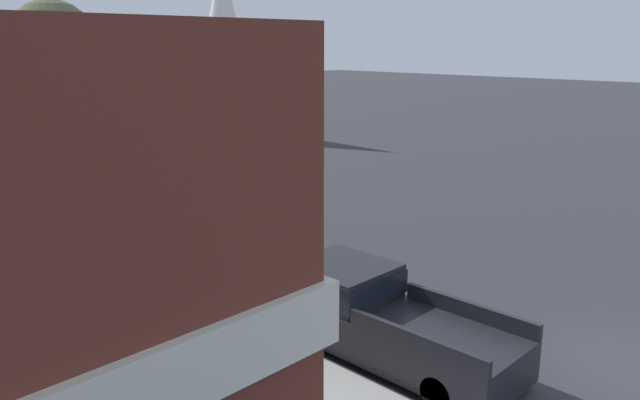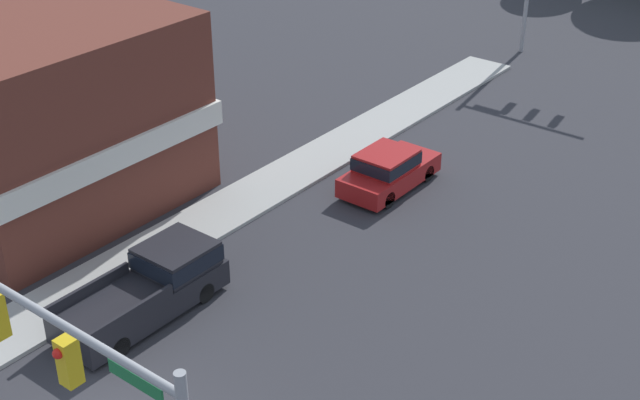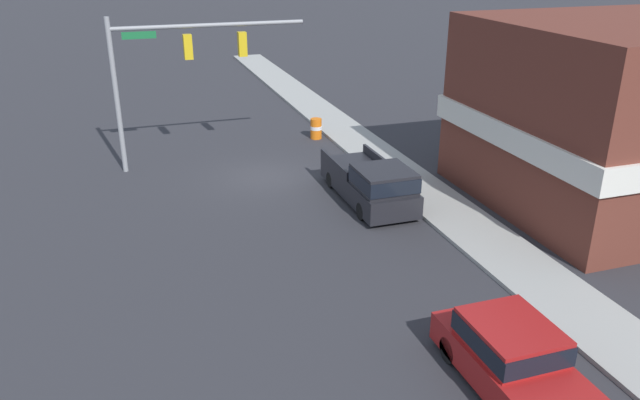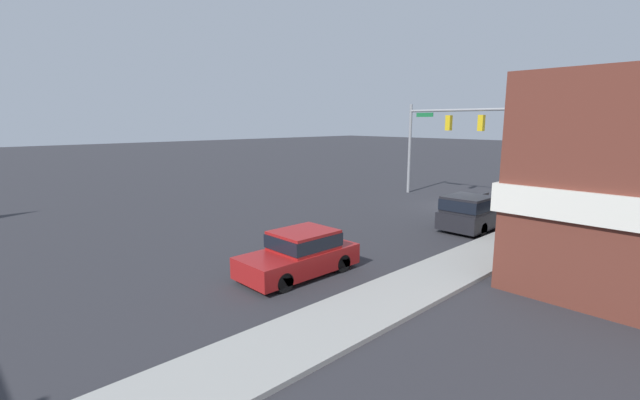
{
  "view_description": "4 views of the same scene",
  "coord_description": "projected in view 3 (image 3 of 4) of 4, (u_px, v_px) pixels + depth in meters",
  "views": [
    {
      "loc": [
        -13.14,
        -3.56,
        6.66
      ],
      "look_at": [
        0.4,
        9.57,
        1.85
      ],
      "focal_mm": 35.0,
      "sensor_mm": 36.0,
      "label": 1
    },
    {
      "loc": [
        14.62,
        -10.24,
        16.26
      ],
      "look_at": [
        -1.23,
        9.91,
        2.09
      ],
      "focal_mm": 50.0,
      "sensor_mm": 36.0,
      "label": 2
    },
    {
      "loc": [
        5.76,
        24.95,
        9.59
      ],
      "look_at": [
        0.61,
        9.47,
        2.75
      ],
      "focal_mm": 35.0,
      "sensor_mm": 36.0,
      "label": 3
    },
    {
      "loc": [
        -13.16,
        24.88,
        5.42
      ],
      "look_at": [
        -1.34,
        13.56,
        2.4
      ],
      "focal_mm": 24.0,
      "sensor_mm": 36.0,
      "label": 4
    }
  ],
  "objects": [
    {
      "name": "ground_plane",
      "position": [
        265.0,
        177.0,
        27.22
      ],
      "size": [
        200.0,
        200.0,
        0.0
      ],
      "primitive_type": "plane",
      "color": "#2D2D33"
    },
    {
      "name": "sidewalk_curb",
      "position": [
        385.0,
        162.0,
        28.85
      ],
      "size": [
        2.4,
        60.0,
        0.14
      ],
      "color": "#9E9E99",
      "rests_on": "ground"
    },
    {
      "name": "near_signal_assembly",
      "position": [
        177.0,
        58.0,
        26.79
      ],
      "size": [
        8.44,
        0.49,
        6.68
      ],
      "color": "gray",
      "rests_on": "ground"
    },
    {
      "name": "car_lead",
      "position": [
        513.0,
        357.0,
        14.17
      ],
      "size": [
        1.94,
        4.41,
        1.59
      ],
      "color": "black",
      "rests_on": "ground"
    },
    {
      "name": "pickup_truck_parked",
      "position": [
        373.0,
        183.0,
        24.07
      ],
      "size": [
        2.06,
        5.54,
        1.8
      ],
      "color": "black",
      "rests_on": "ground"
    },
    {
      "name": "construction_barrel",
      "position": [
        316.0,
        128.0,
        32.27
      ],
      "size": [
        0.6,
        0.6,
        1.06
      ],
      "color": "orange",
      "rests_on": "ground"
    }
  ]
}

